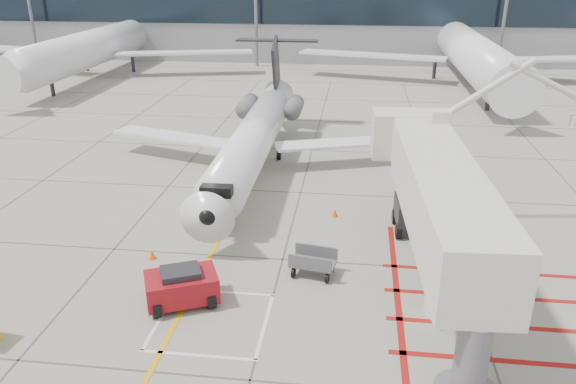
# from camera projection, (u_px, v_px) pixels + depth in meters

# --- Properties ---
(ground_plane) EXTENTS (260.00, 260.00, 0.00)m
(ground_plane) POSITION_uv_depth(u_px,v_px,m) (269.00, 310.00, 21.78)
(ground_plane) COLOR gray
(ground_plane) RESTS_ON ground
(regional_jet) EXTENTS (21.46, 26.97, 7.03)m
(regional_jet) POSITION_uv_depth(u_px,v_px,m) (246.00, 127.00, 32.87)
(regional_jet) COLOR white
(regional_jet) RESTS_ON ground_plane
(jet_bridge) EXTENTS (9.25, 18.09, 7.08)m
(jet_bridge) POSITION_uv_depth(u_px,v_px,m) (442.00, 213.00, 21.66)
(jet_bridge) COLOR silver
(jet_bridge) RESTS_ON ground_plane
(pushback_tug) EXTENTS (3.21, 2.69, 1.60)m
(pushback_tug) POSITION_uv_depth(u_px,v_px,m) (182.00, 285.00, 21.93)
(pushback_tug) COLOR maroon
(pushback_tug) RESTS_ON ground_plane
(baggage_cart) EXTENTS (2.07, 1.51, 1.19)m
(baggage_cart) POSITION_uv_depth(u_px,v_px,m) (313.00, 262.00, 24.01)
(baggage_cart) COLOR #505054
(baggage_cart) RESTS_ON ground_plane
(ground_power_unit) EXTENTS (2.65, 2.02, 1.85)m
(ground_power_unit) POSITION_uv_depth(u_px,v_px,m) (462.00, 296.00, 21.01)
(ground_power_unit) COLOR silver
(ground_power_unit) RESTS_ON ground_plane
(cone_nose) EXTENTS (0.34, 0.34, 0.48)m
(cone_nose) POSITION_uv_depth(u_px,v_px,m) (152.00, 254.00, 25.43)
(cone_nose) COLOR #FA600D
(cone_nose) RESTS_ON ground_plane
(cone_side) EXTENTS (0.33, 0.33, 0.45)m
(cone_side) POSITION_uv_depth(u_px,v_px,m) (335.00, 213.00, 29.65)
(cone_side) COLOR #F5590C
(cone_side) RESTS_ON ground_plane
(terminal_building) EXTENTS (180.00, 28.00, 14.00)m
(terminal_building) POSITION_uv_depth(u_px,v_px,m) (409.00, 2.00, 82.19)
(terminal_building) COLOR gray
(terminal_building) RESTS_ON ground_plane
(terminal_glass_band) EXTENTS (180.00, 0.10, 6.00)m
(terminal_glass_band) POSITION_uv_depth(u_px,v_px,m) (419.00, 1.00, 68.92)
(terminal_glass_band) COLOR black
(terminal_glass_band) RESTS_ON ground_plane
(bg_aircraft_b) EXTENTS (35.53, 39.48, 11.84)m
(bg_aircraft_b) POSITION_uv_depth(u_px,v_px,m) (97.00, 23.00, 64.82)
(bg_aircraft_b) COLOR silver
(bg_aircraft_b) RESTS_ON ground_plane
(bg_aircraft_c) EXTENTS (37.25, 41.39, 12.42)m
(bg_aircraft_c) POSITION_uv_depth(u_px,v_px,m) (471.00, 25.00, 59.93)
(bg_aircraft_c) COLOR silver
(bg_aircraft_c) RESTS_ON ground_plane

